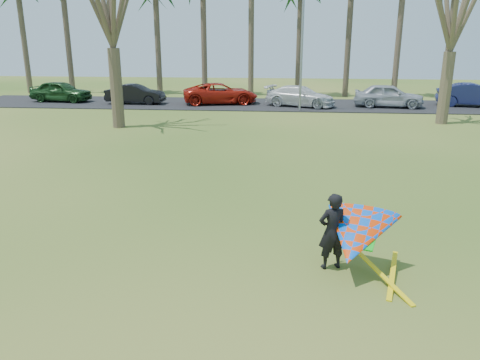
# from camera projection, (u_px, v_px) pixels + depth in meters

# --- Properties ---
(ground) EXTENTS (100.00, 100.00, 0.00)m
(ground) POSITION_uv_depth(u_px,v_px,m) (231.00, 251.00, 10.65)
(ground) COLOR #1E5111
(ground) RESTS_ON ground
(parking_strip) EXTENTS (46.00, 7.00, 0.06)m
(parking_strip) POSITION_uv_depth(u_px,v_px,m) (271.00, 104.00, 34.46)
(parking_strip) COLOR black
(parking_strip) RESTS_ON ground
(bare_tree_right) EXTENTS (6.27, 6.27, 9.21)m
(bare_tree_right) POSITION_uv_depth(u_px,v_px,m) (456.00, 2.00, 24.94)
(bare_tree_right) COLOR #4E412F
(bare_tree_right) RESTS_ON ground
(streetlight) EXTENTS (2.28, 0.18, 8.00)m
(streetlight) POSITION_uv_depth(u_px,v_px,m) (305.00, 42.00, 30.11)
(streetlight) COLOR gray
(streetlight) RESTS_ON ground
(car_0) EXTENTS (4.74, 2.29, 1.56)m
(car_0) POSITION_uv_depth(u_px,v_px,m) (61.00, 91.00, 35.63)
(car_0) COLOR #193F19
(car_0) RESTS_ON parking_strip
(car_1) EXTENTS (4.34, 1.60, 1.42)m
(car_1) POSITION_uv_depth(u_px,v_px,m) (135.00, 94.00, 34.46)
(car_1) COLOR black
(car_1) RESTS_ON parking_strip
(car_2) EXTENTS (5.90, 3.72, 1.52)m
(car_2) POSITION_uv_depth(u_px,v_px,m) (220.00, 93.00, 34.40)
(car_2) COLOR #AD1A0D
(car_2) RESTS_ON parking_strip
(car_3) EXTENTS (5.31, 3.55, 1.43)m
(car_3) POSITION_uv_depth(u_px,v_px,m) (300.00, 96.00, 33.12)
(car_3) COLOR silver
(car_3) RESTS_ON parking_strip
(car_4) EXTENTS (4.93, 2.46, 1.61)m
(car_4) POSITION_uv_depth(u_px,v_px,m) (389.00, 95.00, 32.71)
(car_4) COLOR #A4A9B2
(car_4) RESTS_ON parking_strip
(car_5) EXTENTS (5.15, 2.68, 1.62)m
(car_5) POSITION_uv_depth(u_px,v_px,m) (473.00, 95.00, 32.98)
(car_5) COLOR #181E49
(car_5) RESTS_ON parking_strip
(kite_flyer) EXTENTS (2.13, 2.39, 2.02)m
(kite_flyer) POSITION_uv_depth(u_px,v_px,m) (354.00, 236.00, 9.40)
(kite_flyer) COLOR black
(kite_flyer) RESTS_ON ground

